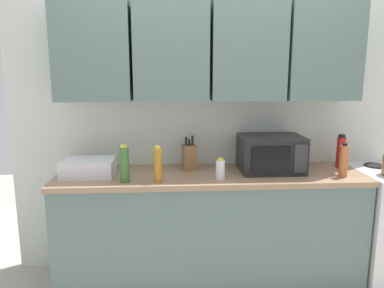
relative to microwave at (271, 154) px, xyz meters
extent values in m
cube|color=silver|center=(-0.48, 0.30, 0.26)|extent=(3.22, 0.06, 2.60)
cube|color=slate|center=(-1.35, 0.11, 0.79)|extent=(0.56, 0.33, 0.75)
cube|color=slate|center=(-0.77, 0.11, 0.79)|extent=(0.56, 0.33, 0.75)
cube|color=slate|center=(-0.19, 0.11, 0.79)|extent=(0.56, 0.33, 0.75)
cube|color=slate|center=(0.39, 0.11, 0.79)|extent=(0.56, 0.33, 0.75)
cube|color=slate|center=(-0.48, -0.03, -0.61)|extent=(2.32, 0.60, 0.86)
cube|color=#9E7A5B|center=(-0.48, -0.03, -0.16)|extent=(2.35, 0.63, 0.04)
cylinder|color=black|center=(0.91, 0.09, -0.13)|extent=(0.18, 0.18, 0.01)
cube|color=black|center=(0.00, 0.00, 0.00)|extent=(0.48, 0.36, 0.28)
cube|color=black|center=(-0.05, -0.18, 0.00)|extent=(0.29, 0.01, 0.18)
cube|color=#2D2D33|center=(0.17, -0.18, 0.00)|extent=(0.10, 0.01, 0.21)
cube|color=silver|center=(-1.40, -0.03, -0.08)|extent=(0.38, 0.30, 0.12)
cube|color=brown|center=(-0.63, 0.08, -0.04)|extent=(0.12, 0.13, 0.20)
cylinder|color=black|center=(-0.66, 0.07, 0.09)|extent=(0.02, 0.02, 0.07)
cylinder|color=black|center=(-0.63, 0.07, 0.09)|extent=(0.02, 0.02, 0.05)
cylinder|color=black|center=(-0.61, 0.07, 0.10)|extent=(0.02, 0.02, 0.08)
cylinder|color=#BC6638|center=(0.49, -0.20, -0.02)|extent=(0.06, 0.06, 0.23)
cylinder|color=black|center=(0.49, -0.20, 0.10)|extent=(0.04, 0.04, 0.02)
cylinder|color=black|center=(0.34, 0.19, -0.08)|extent=(0.08, 0.08, 0.12)
cylinder|color=yellow|center=(0.34, 0.19, -0.01)|extent=(0.05, 0.05, 0.02)
cylinder|color=white|center=(-0.42, -0.19, -0.07)|extent=(0.07, 0.07, 0.14)
cylinder|color=yellow|center=(-0.42, -0.19, 0.00)|extent=(0.04, 0.04, 0.02)
cylinder|color=#386B2D|center=(-1.11, -0.23, -0.02)|extent=(0.07, 0.07, 0.25)
cylinder|color=yellow|center=(-1.11, -0.23, 0.12)|extent=(0.04, 0.04, 0.02)
cylinder|color=#AD701E|center=(-0.87, -0.25, -0.02)|extent=(0.06, 0.06, 0.25)
cylinder|color=yellow|center=(-0.87, -0.25, 0.11)|extent=(0.03, 0.03, 0.02)
cylinder|color=red|center=(0.60, 0.08, -0.02)|extent=(0.07, 0.07, 0.25)
cylinder|color=black|center=(0.60, 0.08, 0.12)|extent=(0.05, 0.05, 0.02)
camera|label=1|loc=(-0.79, -2.76, 0.63)|focal=34.48mm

